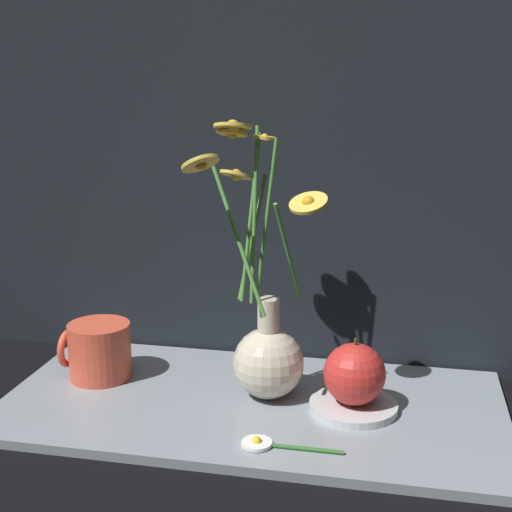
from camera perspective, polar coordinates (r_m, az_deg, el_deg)
name	(u,v)px	position (r m, az deg, el deg)	size (l,w,h in m)	color
ground_plane	(252,409)	(0.96, -0.33, -12.14)	(6.00, 6.00, 0.00)	black
shelf	(252,405)	(0.95, -0.33, -11.82)	(0.65, 0.32, 0.01)	gray
vase_with_flowers	(267,345)	(0.93, 0.86, -7.12)	(0.18, 0.16, 0.36)	beige
yellow_mug	(98,351)	(1.03, -12.50, -7.40)	(0.10, 0.09, 0.08)	#DB5138
saucer_plate	(353,406)	(0.93, 7.79, -11.81)	(0.11, 0.11, 0.01)	silver
orange_fruit	(354,374)	(0.92, 7.89, -9.32)	(0.08, 0.08, 0.09)	red
loose_daisy	(269,444)	(0.84, 1.02, -14.83)	(0.12, 0.04, 0.01)	#336B2D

